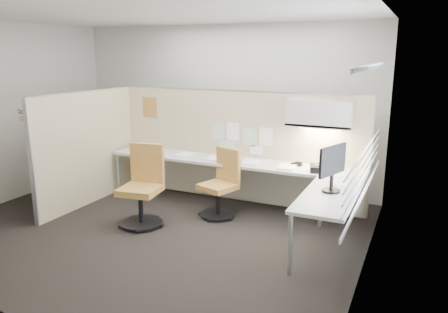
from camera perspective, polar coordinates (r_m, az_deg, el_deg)
The scene contains 26 objects.
floor at distance 6.11m, azimuth -9.27°, elevation -9.24°, with size 5.50×4.50×0.01m, color black.
ceiling at distance 5.66m, azimuth -10.38°, elevation 18.02°, with size 5.50×4.50×0.01m, color white.
wall_back at distance 7.66m, azimuth -0.20°, elevation 6.45°, with size 5.50×0.02×2.80m, color beige.
wall_left at distance 7.61m, azimuth -27.20°, elevation 4.92°, with size 0.02×4.50×2.80m, color beige.
wall_right at distance 4.75m, azimuth 18.72°, elevation 1.42°, with size 0.02×4.50×2.80m, color beige.
window_pane at distance 4.73m, azimuth 18.56°, elevation 3.22°, with size 0.01×2.80×1.30m, color #A0ABBA.
partition_back at distance 6.94m, azimuth 1.65°, elevation 1.31°, with size 4.10×0.06×1.75m, color beige.
partition_left at distance 7.12m, azimuth -17.34°, elevation 1.02°, with size 0.06×2.20×1.75m, color beige.
desk at distance 6.44m, azimuth 3.09°, elevation -2.17°, with size 4.00×2.07×0.73m.
overhead_bin at distance 6.23m, azimuth 12.46°, elevation 5.54°, with size 0.90×0.36×0.38m, color beige.
task_light_strip at distance 6.26m, azimuth 12.36°, elevation 3.63°, with size 0.60×0.06×0.02m, color #FFEABF.
pinned_papers at distance 6.85m, azimuth 2.16°, elevation 2.49°, with size 1.01×0.00×0.47m.
poster at distance 7.58m, azimuth -9.68°, elevation 6.34°, with size 0.28×0.00×0.35m, color orange.
chair_left at distance 6.12m, azimuth -10.57°, elevation -4.10°, with size 0.58×0.60×1.09m.
chair_right at distance 6.33m, azimuth -0.36°, elevation -3.82°, with size 0.58×0.59×0.97m.
monitor at distance 5.23m, azimuth 13.97°, elevation -1.15°, with size 0.22×0.51×0.55m.
phone at distance 6.13m, azimuth 12.07°, elevation -1.52°, with size 0.25×0.24×0.12m.
stapler at distance 6.39m, azimuth 9.35°, elevation -1.04°, with size 0.14×0.04×0.05m, color black.
tape_dispenser at distance 6.41m, azimuth 9.73°, elevation -0.96°, with size 0.10×0.06×0.06m, color black.
coat_hook at distance 6.44m, azimuth -23.81°, elevation 4.17°, with size 0.18×0.44×1.32m.
paper_stack_0 at distance 7.38m, azimuth -10.96°, elevation 0.79°, with size 0.23×0.30×0.04m, color white.
paper_stack_1 at distance 7.03m, azimuth -5.16°, elevation 0.29°, with size 0.23×0.30×0.02m, color white.
paper_stack_2 at distance 6.70m, azimuth -1.17°, elevation -0.26°, with size 0.23×0.30×0.03m, color white.
paper_stack_3 at distance 6.53m, azimuth 3.56°, elevation -0.71°, with size 0.23×0.30×0.02m, color white.
paper_stack_4 at distance 6.26m, azimuth 8.22°, elevation -1.39°, with size 0.23×0.30×0.03m, color white.
paper_stack_5 at distance 5.68m, azimuth 14.76°, elevation -3.31°, with size 0.23×0.30×0.02m, color white.
Camera 1 is at (3.21, -4.64, 2.33)m, focal length 35.00 mm.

